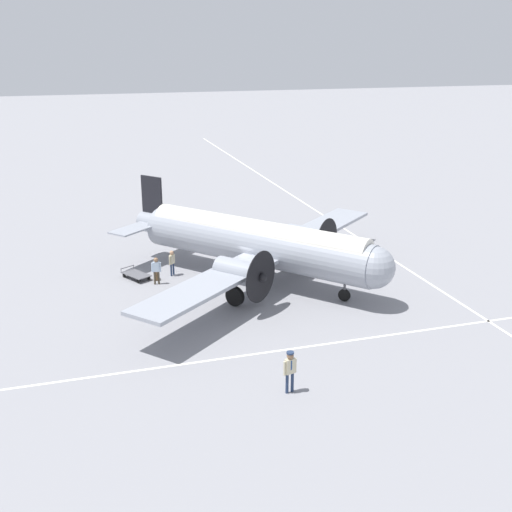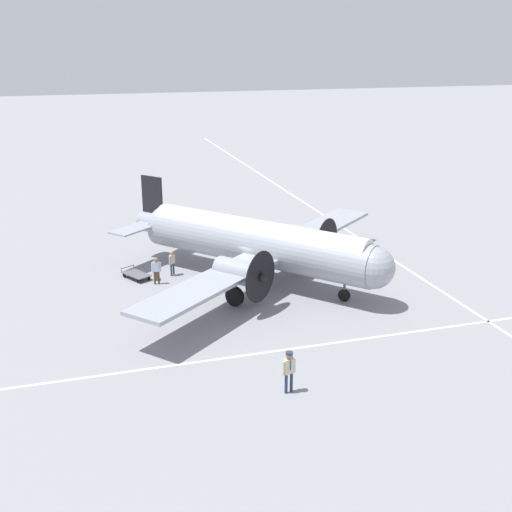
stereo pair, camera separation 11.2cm
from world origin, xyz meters
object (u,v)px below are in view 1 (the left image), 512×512
(airliner_main, at_px, (262,244))
(baggage_cart, at_px, (136,274))
(suitcase_near_door, at_px, (156,275))
(passenger_boarding, at_px, (156,268))
(ramp_agent, at_px, (172,260))
(crew_foreground, at_px, (290,367))

(airliner_main, xyz_separation_m, baggage_cart, (2.83, 7.27, -2.19))
(suitcase_near_door, relative_size, baggage_cart, 0.29)
(passenger_boarding, bearing_deg, baggage_cart, 138.99)
(airliner_main, distance_m, baggage_cart, 8.10)
(passenger_boarding, height_order, baggage_cart, passenger_boarding)
(ramp_agent, distance_m, suitcase_near_door, 1.38)
(airliner_main, bearing_deg, suitcase_near_door, -150.98)
(suitcase_near_door, bearing_deg, passenger_boarding, 175.67)
(airliner_main, height_order, baggage_cart, airliner_main)
(airliner_main, distance_m, crew_foreground, 13.06)
(suitcase_near_door, bearing_deg, baggage_cart, 65.67)
(crew_foreground, xyz_separation_m, ramp_agent, (15.44, 2.26, -0.18))
(airliner_main, xyz_separation_m, crew_foreground, (-12.70, 2.74, -1.29))
(suitcase_near_door, distance_m, baggage_cart, 1.26)
(passenger_boarding, relative_size, suitcase_near_door, 2.78)
(ramp_agent, relative_size, baggage_cart, 0.76)
(passenger_boarding, relative_size, ramp_agent, 1.04)
(crew_foreground, bearing_deg, suitcase_near_door, -90.97)
(crew_foreground, bearing_deg, baggage_cart, -87.39)
(airliner_main, bearing_deg, baggage_cart, -151.57)
(airliner_main, xyz_separation_m, passenger_boarding, (1.50, 6.18, -1.43))
(airliner_main, distance_m, ramp_agent, 5.89)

